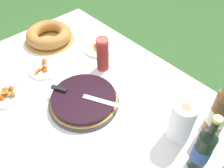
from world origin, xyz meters
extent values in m
plane|color=#335B28|center=(0.00, 0.00, 0.00)|extent=(16.00, 16.00, 0.00)
cube|color=brown|center=(0.00, 0.00, 0.70)|extent=(1.51, 1.10, 0.03)
cylinder|color=brown|center=(-0.70, 0.49, 0.34)|extent=(0.06, 0.06, 0.68)
cylinder|color=brown|center=(0.70, 0.49, 0.34)|extent=(0.06, 0.06, 0.68)
cube|color=white|center=(0.00, 0.00, 0.72)|extent=(1.52, 1.11, 0.00)
cube|color=white|center=(0.00, 0.55, 0.67)|extent=(1.52, 0.00, 0.10)
cube|color=white|center=(-0.76, 0.00, 0.67)|extent=(0.00, 1.11, 0.10)
cylinder|color=#38383D|center=(0.08, -0.04, 0.73)|extent=(0.37, 0.37, 0.02)
cylinder|color=tan|center=(0.08, -0.04, 0.75)|extent=(0.36, 0.36, 0.01)
cylinder|color=black|center=(0.08, -0.04, 0.77)|extent=(0.34, 0.34, 0.03)
cube|color=silver|center=(0.16, 0.01, 0.78)|extent=(0.18, 0.11, 0.00)
cube|color=black|center=(-0.05, -0.10, 0.79)|extent=(0.09, 0.06, 0.01)
cylinder|color=tan|center=(-0.54, 0.14, 0.73)|extent=(0.34, 0.34, 0.01)
torus|color=#AD7033|center=(-0.54, 0.14, 0.77)|extent=(0.31, 0.31, 0.08)
cylinder|color=#E04C47|center=(-0.07, 0.22, 0.77)|extent=(0.07, 0.07, 0.09)
cylinder|color=#E04C47|center=(-0.07, 0.22, 0.78)|extent=(0.07, 0.07, 0.09)
cylinder|color=#E04C47|center=(-0.07, 0.22, 0.80)|extent=(0.07, 0.07, 0.09)
cylinder|color=#E04C47|center=(-0.07, 0.22, 0.81)|extent=(0.07, 0.07, 0.09)
cylinder|color=#E04C47|center=(-0.07, 0.22, 0.82)|extent=(0.07, 0.07, 0.09)
cylinder|color=#E04C47|center=(-0.07, 0.22, 0.84)|extent=(0.07, 0.07, 0.09)
cylinder|color=#E04C47|center=(-0.07, 0.22, 0.85)|extent=(0.07, 0.07, 0.09)
cylinder|color=#E04C47|center=(-0.07, 0.22, 0.86)|extent=(0.07, 0.07, 0.09)
cylinder|color=#E04C47|center=(-0.07, 0.22, 0.88)|extent=(0.07, 0.07, 0.09)
cylinder|color=#E04C47|center=(-0.07, 0.22, 0.89)|extent=(0.07, 0.07, 0.09)
torus|color=#E04C47|center=(-0.07, 0.22, 0.94)|extent=(0.07, 0.07, 0.01)
cylinder|color=brown|center=(0.63, 0.31, 0.84)|extent=(0.08, 0.08, 0.24)
cylinder|color=beige|center=(0.63, 0.31, 0.84)|extent=(0.09, 0.09, 0.09)
cylinder|color=black|center=(0.68, 0.11, 0.83)|extent=(0.07, 0.07, 0.22)
cylinder|color=#334C93|center=(0.68, 0.11, 0.83)|extent=(0.07, 0.07, 0.08)
cone|color=black|center=(0.68, 0.11, 0.96)|extent=(0.07, 0.07, 0.04)
cylinder|color=black|center=(0.68, 0.11, 1.01)|extent=(0.03, 0.03, 0.06)
cylinder|color=gold|center=(0.68, 0.11, 1.05)|extent=(0.03, 0.03, 0.02)
cylinder|color=white|center=(-0.23, 0.32, 0.73)|extent=(0.20, 0.20, 0.01)
torus|color=white|center=(-0.23, 0.32, 0.74)|extent=(0.19, 0.19, 0.01)
cone|color=#B24A0C|center=(-0.18, 0.31, 0.75)|extent=(0.04, 0.04, 0.04)
cone|color=#A75013|center=(-0.23, 0.34, 0.76)|extent=(0.05, 0.06, 0.04)
cone|color=#BD6A17|center=(-0.23, 0.33, 0.75)|extent=(0.05, 0.06, 0.04)
cone|color=#B96609|center=(-0.20, 0.33, 0.76)|extent=(0.05, 0.05, 0.04)
cone|color=#C3751C|center=(-0.23, 0.30, 0.75)|extent=(0.05, 0.05, 0.03)
cone|color=#B45B17|center=(-0.22, 0.34, 0.75)|extent=(0.05, 0.05, 0.04)
cone|color=#B4680E|center=(-0.19, 0.34, 0.76)|extent=(0.05, 0.05, 0.04)
cone|color=#AF4A0B|center=(-0.25, 0.32, 0.75)|extent=(0.06, 0.06, 0.04)
cone|color=orange|center=(-0.23, 0.36, 0.76)|extent=(0.04, 0.04, 0.03)
cone|color=orange|center=(-0.19, 0.33, 0.75)|extent=(0.04, 0.03, 0.04)
cylinder|color=white|center=(-0.25, -0.32, 0.73)|extent=(0.19, 0.19, 0.01)
torus|color=white|center=(-0.25, -0.32, 0.74)|extent=(0.19, 0.19, 0.01)
cone|color=#AA560D|center=(-0.22, -0.29, 0.76)|extent=(0.05, 0.05, 0.04)
cone|color=#C06112|center=(-0.25, -0.34, 0.75)|extent=(0.05, 0.05, 0.03)
cone|color=#A9540E|center=(-0.27, -0.28, 0.75)|extent=(0.05, 0.05, 0.03)
cone|color=#A9460F|center=(-0.24, -0.35, 0.74)|extent=(0.04, 0.04, 0.03)
cone|color=#B35F0B|center=(-0.26, -0.32, 0.76)|extent=(0.05, 0.05, 0.05)
cone|color=#CB6E13|center=(-0.23, -0.30, 0.75)|extent=(0.04, 0.03, 0.04)
cone|color=#A94F15|center=(-0.28, -0.31, 0.75)|extent=(0.05, 0.06, 0.04)
cone|color=#AC5712|center=(-0.25, -0.31, 0.76)|extent=(0.05, 0.05, 0.05)
cylinder|color=white|center=(-0.30, -0.05, 0.73)|extent=(0.20, 0.20, 0.01)
torus|color=white|center=(-0.30, -0.05, 0.74)|extent=(0.20, 0.20, 0.01)
cone|color=#BD4D0E|center=(-0.30, -0.05, 0.75)|extent=(0.05, 0.05, 0.04)
cone|color=#A8521A|center=(-0.29, -0.05, 0.76)|extent=(0.04, 0.04, 0.03)
cone|color=#BF5520|center=(-0.28, -0.05, 0.75)|extent=(0.05, 0.05, 0.03)
cone|color=#BC500A|center=(-0.29, -0.10, 0.75)|extent=(0.04, 0.03, 0.03)
cone|color=#AE591B|center=(-0.34, -0.02, 0.76)|extent=(0.06, 0.06, 0.03)
cone|color=#CC6313|center=(-0.31, -0.08, 0.74)|extent=(0.04, 0.04, 0.04)
cylinder|color=white|center=(0.53, 0.17, 0.83)|extent=(0.11, 0.11, 0.21)
cylinder|color=#9E7A56|center=(0.53, 0.17, 0.94)|extent=(0.04, 0.04, 0.00)
camera|label=1|loc=(0.81, -0.51, 1.74)|focal=40.00mm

